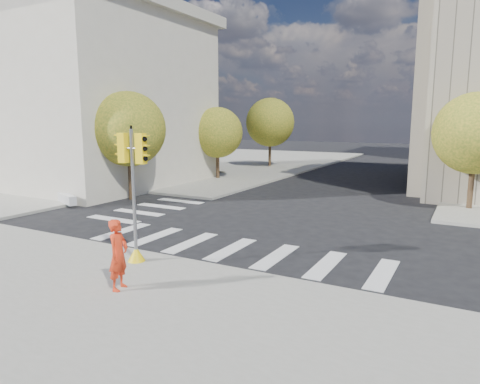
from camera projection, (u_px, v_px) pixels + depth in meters
name	position (u px, v px, depth m)	size (l,w,h in m)	color
ground	(258.00, 237.00, 17.46)	(160.00, 160.00, 0.00)	black
sidewalk_far_left	(202.00, 161.00, 49.41)	(28.00, 40.00, 0.15)	gray
classical_building	(71.00, 98.00, 32.77)	(19.00, 15.00, 12.70)	beige
tree_lw_near	(129.00, 129.00, 25.19)	(4.40, 4.40, 6.41)	#382616
tree_lw_mid	(217.00, 133.00, 33.92)	(4.00, 4.00, 5.77)	#382616
tree_lw_far	(270.00, 122.00, 42.45)	(4.80, 4.80, 6.95)	#382616
tree_re_near	(476.00, 133.00, 21.91)	(4.20, 4.20, 6.16)	#382616
tree_re_mid	(476.00, 125.00, 32.25)	(4.60, 4.60, 6.66)	#382616
tree_re_far	(476.00, 129.00, 42.72)	(4.00, 4.00, 5.88)	#382616
traffic_signal	(134.00, 205.00, 13.70)	(1.07, 0.56, 4.40)	yellow
photographer	(118.00, 255.00, 11.52)	(0.71, 0.47, 1.95)	red
planter_wall	(57.00, 194.00, 25.33)	(6.00, 0.40, 0.50)	silver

